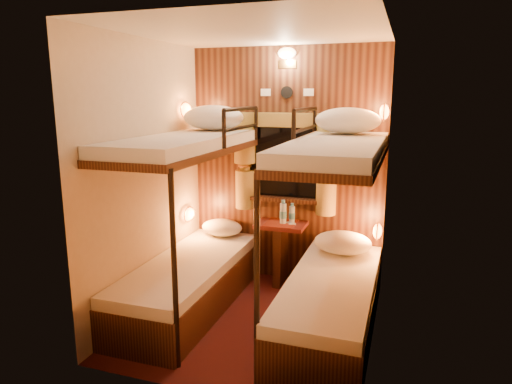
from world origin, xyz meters
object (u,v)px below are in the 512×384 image
(bunk_right, at_px, (332,266))
(table, at_px, (281,245))
(bunk_left, at_px, (189,249))
(bottle_left, at_px, (283,213))
(bottle_right, at_px, (292,215))

(bunk_right, relative_size, table, 2.90)
(bunk_left, distance_m, table, 1.02)
(bunk_left, xyz_separation_m, bottle_left, (0.67, 0.78, 0.20))
(bunk_left, relative_size, bottle_right, 9.06)
(table, height_order, bottle_right, bottle_right)
(bunk_left, bearing_deg, bunk_right, 0.00)
(bottle_left, bearing_deg, bunk_left, -130.90)
(bottle_left, height_order, bottle_right, bottle_left)
(bunk_left, bearing_deg, bottle_left, 49.10)
(table, distance_m, bottle_left, 0.34)
(bunk_left, height_order, bottle_left, bunk_left)
(table, bearing_deg, bottle_left, -14.19)
(bunk_left, distance_m, bottle_left, 1.04)
(bunk_right, height_order, bottle_right, bunk_right)
(bottle_right, bearing_deg, bunk_left, -133.06)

